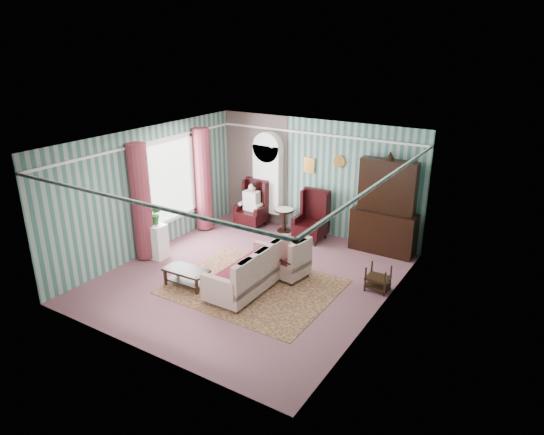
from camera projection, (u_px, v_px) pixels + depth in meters
The scene contains 17 objects.
floor at pixel (250, 277), 10.19m from camera, with size 6.00×6.00×0.00m, color #804A54.
room_shell at pixel (228, 179), 9.93m from camera, with size 5.53×6.02×2.91m.
bookcase at pixel (268, 184), 12.72m from camera, with size 0.80×0.28×2.24m, color silver.
dresser_hutch at pixel (385, 204), 11.00m from camera, with size 1.50×0.56×2.36m, color black.
wingback_left at pixel (252, 204), 12.71m from camera, with size 0.76×0.80×1.25m, color black.
wingback_right at pixel (311, 216), 11.84m from camera, with size 0.76×0.80×1.25m, color black.
seated_woman at pixel (252, 205), 12.72m from camera, with size 0.44×0.40×1.18m, color silver, non-canonical shape.
round_side_table at pixel (284, 220), 12.50m from camera, with size 0.50×0.50×0.60m, color black.
nest_table at pixel (378, 278), 9.59m from camera, with size 0.45×0.38×0.54m, color black.
plant_stand at pixel (155, 241), 11.00m from camera, with size 0.55×0.35×0.80m, color white.
rug at pixel (254, 287), 9.80m from camera, with size 3.20×2.60×0.01m, color #501A21.
sofa at pixel (247, 267), 9.55m from camera, with size 1.91×1.02×0.98m, color beige.
floral_armchair at pixel (290, 254), 10.02m from camera, with size 0.74×0.72×1.06m, color #BBAF91.
coffee_table at pixel (187, 278), 9.78m from camera, with size 0.92×0.47×0.38m, color black.
potted_plant_a at pixel (146, 216), 10.75m from camera, with size 0.40×0.35×0.45m, color #1A4B17.
potted_plant_b at pixel (156, 214), 10.80m from camera, with size 0.25×0.20×0.46m, color #1D4B17.
potted_plant_c at pixel (150, 215), 10.90m from camera, with size 0.22×0.22×0.39m, color #1B4F18.
Camera 1 is at (5.20, -7.48, 4.76)m, focal length 32.00 mm.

